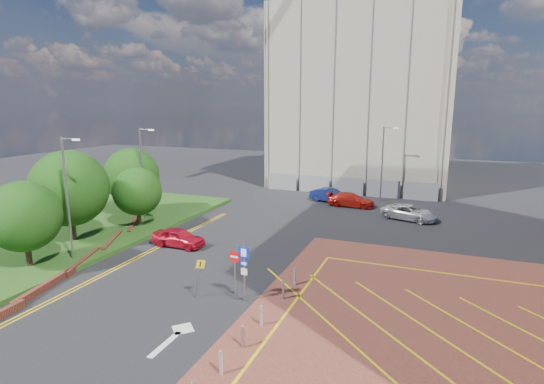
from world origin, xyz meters
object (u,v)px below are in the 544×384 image
Objects in this scene: lamp_left_near at (68,194)px; lamp_left_far at (143,170)px; tree_d at (132,176)px; car_red_back at (351,200)px; tree_c at (137,192)px; car_blue_back at (330,195)px; car_red_left at (178,237)px; tree_a at (24,216)px; car_silver_back at (409,212)px; lamp_back at (383,161)px; warning_sign at (199,274)px; sign_cluster at (241,266)px; tree_b at (69,188)px.

lamp_left_near is 1.00× the size of lamp_left_far.
tree_d is 21.57m from car_red_back.
tree_c reaches higher than car_blue_back.
tree_d is 10.82m from car_red_left.
tree_d is (-2.50, 13.00, 0.37)m from tree_a.
car_silver_back is (5.91, -3.17, -0.01)m from car_red_back.
car_red_back is (18.00, 11.45, -3.17)m from tree_d.
lamp_back is at bearing -34.82° from car_red_back.
lamp_back is at bearing 77.77° from warning_sign.
car_red_left is at bearing -25.29° from tree_c.
lamp_left_near is 1.62× the size of car_silver_back.
sign_cluster is at bearing -161.73° from car_blue_back.
tree_c is 15.16m from warning_sign.
tree_a is 0.68× the size of lamp_left_far.
tree_c is at bearing 87.14° from tree_a.
car_red_back is (2.43, -1.20, -0.04)m from car_blue_back.
sign_cluster reaches higher than car_red_left.
tree_d reaches higher than sign_cluster.
tree_b is at bearing 135.75° from lamp_left_near.
lamp_left_near is at bearing -82.31° from tree_c.
car_blue_back is at bearing 39.09° from tree_d.
sign_cluster is at bearing -4.56° from lamp_left_near.
lamp_left_far reaches higher than car_silver_back.
car_blue_back is 2.71m from car_red_back.
sign_cluster is 1.42× the size of warning_sign.
car_red_back is at bearing 57.62° from tree_a.
car_silver_back is (21.83, 9.28, -3.97)m from lamp_left_far.
sign_cluster is at bearing 3.94° from tree_a.
lamp_left_far is at bearing -139.14° from lamp_back.
car_red_back is (15.00, 14.45, -2.50)m from tree_c.
car_red_back is at bearing -100.77° from car_blue_back.
tree_a is at bearing -79.11° from tree_d.
warning_sign is (-5.98, -27.60, -2.93)m from lamp_back.
tree_d is at bearing 97.13° from tree_b.
lamp_left_near reaches higher than tree_b.
car_red_back is at bearing -125.98° from lamp_back.
lamp_back reaches higher than tree_d.
warning_sign reaches higher than car_red_left.
car_red_left is (4.57, 5.33, -3.98)m from lamp_left_near.
tree_d is at bearing 139.21° from warning_sign.
sign_cluster is at bearing 178.21° from car_red_back.
lamp_left_far is at bearing 81.23° from tree_b.
tree_d is at bearing 135.00° from tree_c.
tree_b is 8.07m from tree_d.
warning_sign is (14.60, -12.60, -2.44)m from tree_d.
tree_b reaches higher than tree_a.
sign_cluster is at bearing 176.85° from car_silver_back.
warning_sign reaches higher than car_blue_back.
lamp_back is (17.58, 18.00, 1.17)m from tree_c.
lamp_left_far reaches higher than car_red_back.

